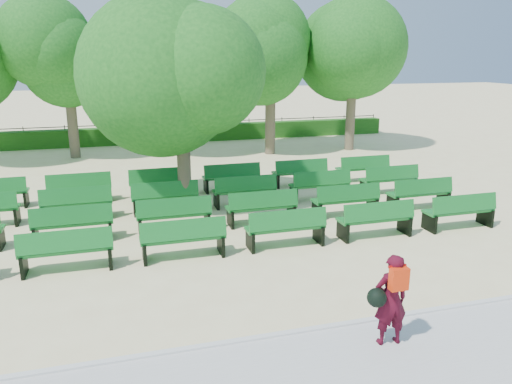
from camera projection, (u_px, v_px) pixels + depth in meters
ground at (214, 222)px, 14.29m from camera, size 120.00×120.00×0.00m
paving at (313, 376)px, 7.43m from camera, size 30.00×2.20×0.06m
curb at (287, 334)px, 8.49m from camera, size 30.00×0.12×0.10m
hedge at (163, 134)px, 27.13m from camera, size 26.00×0.70×0.90m
fence at (162, 141)px, 27.62m from camera, size 26.00×0.10×1.02m
tree_line at (172, 156)px, 23.55m from camera, size 21.80×6.80×7.04m
bench_array at (169, 218)px, 14.37m from camera, size 2.01×0.69×1.25m
tree_among at (180, 75)px, 14.28m from camera, size 4.56×4.56×6.14m
person at (390, 299)px, 8.00m from camera, size 0.74×0.45×1.56m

